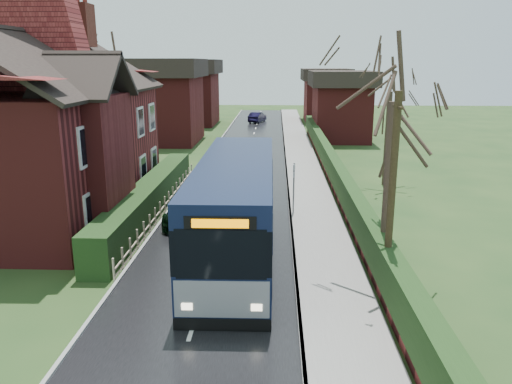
{
  "coord_description": "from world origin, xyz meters",
  "views": [
    {
      "loc": [
        2.31,
        -18.48,
        7.31
      ],
      "look_at": [
        1.46,
        2.59,
        1.8
      ],
      "focal_mm": 35.0,
      "sensor_mm": 36.0,
      "label": 1
    }
  ],
  "objects_px": {
    "bus": "(236,208)",
    "car_green": "(193,206)",
    "brick_house": "(43,126)",
    "car_silver": "(191,207)",
    "bus_stop_sign": "(294,181)",
    "telegraph_pole": "(391,200)"
  },
  "relations": [
    {
      "from": "brick_house",
      "to": "car_green",
      "type": "bearing_deg",
      "value": -6.21
    },
    {
      "from": "brick_house",
      "to": "car_silver",
      "type": "bearing_deg",
      "value": -6.59
    },
    {
      "from": "bus",
      "to": "telegraph_pole",
      "type": "bearing_deg",
      "value": -38.28
    },
    {
      "from": "car_silver",
      "to": "car_green",
      "type": "relative_size",
      "value": 0.79
    },
    {
      "from": "brick_house",
      "to": "bus",
      "type": "distance_m",
      "value": 10.97
    },
    {
      "from": "bus",
      "to": "car_green",
      "type": "bearing_deg",
      "value": 120.28
    },
    {
      "from": "car_green",
      "to": "bus_stop_sign",
      "type": "distance_m",
      "value": 5.03
    },
    {
      "from": "bus",
      "to": "car_silver",
      "type": "xyz_separation_m",
      "value": [
        -2.46,
        3.98,
        -1.17
      ]
    },
    {
      "from": "brick_house",
      "to": "car_silver",
      "type": "height_order",
      "value": "brick_house"
    },
    {
      "from": "car_silver",
      "to": "telegraph_pole",
      "type": "relative_size",
      "value": 0.59
    },
    {
      "from": "car_green",
      "to": "bus_stop_sign",
      "type": "height_order",
      "value": "bus_stop_sign"
    },
    {
      "from": "car_green",
      "to": "bus_stop_sign",
      "type": "relative_size",
      "value": 1.88
    },
    {
      "from": "brick_house",
      "to": "bus_stop_sign",
      "type": "distance_m",
      "value": 12.23
    },
    {
      "from": "car_green",
      "to": "telegraph_pole",
      "type": "bearing_deg",
      "value": -43.89
    },
    {
      "from": "car_silver",
      "to": "bus_stop_sign",
      "type": "height_order",
      "value": "bus_stop_sign"
    },
    {
      "from": "telegraph_pole",
      "to": "car_green",
      "type": "bearing_deg",
      "value": 131.66
    },
    {
      "from": "bus",
      "to": "car_silver",
      "type": "bearing_deg",
      "value": 121.12
    },
    {
      "from": "car_silver",
      "to": "car_green",
      "type": "bearing_deg",
      "value": 25.9
    },
    {
      "from": "car_silver",
      "to": "bus_stop_sign",
      "type": "xyz_separation_m",
      "value": [
        4.86,
        1.15,
        1.06
      ]
    },
    {
      "from": "bus_stop_sign",
      "to": "telegraph_pole",
      "type": "bearing_deg",
      "value": -63.99
    },
    {
      "from": "bus",
      "to": "telegraph_pole",
      "type": "distance_m",
      "value": 6.49
    },
    {
      "from": "bus",
      "to": "bus_stop_sign",
      "type": "relative_size",
      "value": 4.68
    }
  ]
}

